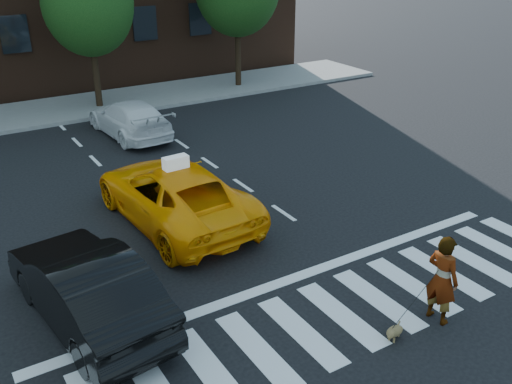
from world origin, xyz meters
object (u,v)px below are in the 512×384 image
black_sedan (87,287)px  dog (394,332)px  woman (442,279)px  white_suv (130,118)px  taxi (175,193)px

black_sedan → dog: (4.69, -3.62, -0.60)m
woman → white_suv: bearing=-1.6°
white_suv → black_sedan: bearing=62.2°
black_sedan → dog: 5.96m
woman → dog: (-1.19, -0.02, -0.76)m
woman → taxi: bearing=15.1°
taxi → white_suv: bearing=-104.4°
white_suv → woman: size_ratio=2.45×
taxi → black_sedan: taxi is taller
woman → dog: woman is taller
dog → white_suv: bearing=66.9°
taxi → dog: 6.89m
taxi → white_suv: taxi is taller
taxi → black_sedan: size_ratio=1.19×
taxi → dog: taxi is taller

